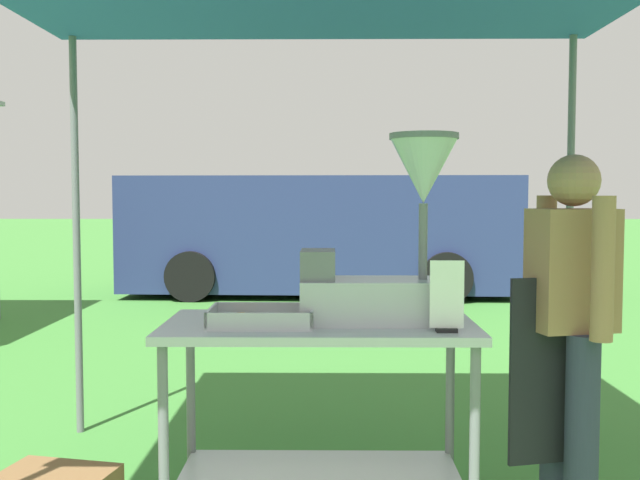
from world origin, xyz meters
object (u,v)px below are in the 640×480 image
object	(u,v)px
donut_fryer	(387,247)
vendor	(570,320)
donut_tray	(262,320)
van_navy	(320,233)
menu_sign	(447,301)
donut_cart	(320,382)

from	to	relation	value
donut_fryer	vendor	world-z (taller)	donut_fryer
donut_tray	vendor	xyz separation A→B (m)	(1.30, 0.19, -0.03)
donut_tray	van_navy	xyz separation A→B (m)	(0.15, 7.77, -0.06)
menu_sign	van_navy	distance (m)	7.93
donut_tray	donut_fryer	world-z (taller)	donut_fryer
menu_sign	van_navy	bearing A→B (deg)	94.13
donut_tray	vendor	world-z (taller)	vendor
donut_cart	vendor	size ratio (longest dim) A/B	0.80
donut_tray	menu_sign	bearing A→B (deg)	-10.74
donut_tray	vendor	bearing A→B (deg)	8.39
donut_fryer	donut_tray	bearing A→B (deg)	-172.38
vendor	donut_tray	bearing A→B (deg)	-171.61
vendor	menu_sign	bearing A→B (deg)	-150.40
donut_cart	vendor	bearing A→B (deg)	6.12
donut_fryer	van_navy	xyz separation A→B (m)	(-0.36, 7.70, -0.35)
donut_cart	van_navy	distance (m)	7.70
donut_cart	van_navy	bearing A→B (deg)	90.60
vendor	donut_cart	bearing A→B (deg)	-173.88
menu_sign	donut_fryer	bearing A→B (deg)	136.24
van_navy	donut_fryer	bearing A→B (deg)	-87.35
vendor	van_navy	size ratio (longest dim) A/B	0.29
donut_cart	donut_fryer	size ratio (longest dim) A/B	1.65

